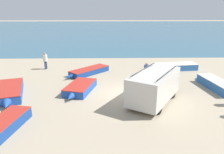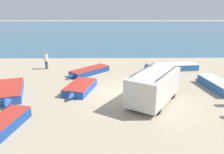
{
  "view_description": "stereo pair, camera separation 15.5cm",
  "coord_description": "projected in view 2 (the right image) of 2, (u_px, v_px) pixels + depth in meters",
  "views": [
    {
      "loc": [
        -1.21,
        -15.11,
        6.09
      ],
      "look_at": [
        -0.84,
        0.92,
        1.0
      ],
      "focal_mm": 35.0,
      "sensor_mm": 36.0,
      "label": 1
    },
    {
      "loc": [
        -1.06,
        -15.11,
        6.09
      ],
      "look_at": [
        -0.84,
        0.92,
        1.0
      ],
      "focal_mm": 35.0,
      "sensor_mm": 36.0,
      "label": 2
    }
  ],
  "objects": [
    {
      "name": "fishing_rowboat_0",
      "position": [
        89.0,
        71.0,
        20.99
      ],
      "size": [
        4.09,
        4.22,
        0.53
      ],
      "rotation": [
        0.0,
        0.0,
        3.95
      ],
      "color": "navy",
      "rests_on": "ground_plane"
    },
    {
      "name": "sea_water",
      "position": [
        112.0,
        29.0,
        65.81
      ],
      "size": [
        120.0,
        80.0,
        0.01
      ],
      "primitive_type": "cube",
      "color": "#33607A",
      "rests_on": "ground_plane"
    },
    {
      "name": "ground_plane",
      "position": [
        123.0,
        93.0,
        16.26
      ],
      "size": [
        200.0,
        200.0,
        0.0
      ],
      "primitive_type": "plane",
      "color": "tan"
    },
    {
      "name": "fishing_rowboat_1",
      "position": [
        175.0,
        67.0,
        22.39
      ],
      "size": [
        5.17,
        1.98,
        0.63
      ],
      "rotation": [
        0.0,
        0.0,
        3.26
      ],
      "color": "#2D66AD",
      "rests_on": "ground_plane"
    },
    {
      "name": "parked_van",
      "position": [
        154.0,
        86.0,
        14.45
      ],
      "size": [
        4.27,
        5.1,
        2.21
      ],
      "rotation": [
        0.0,
        0.0,
        1.0
      ],
      "color": "beige",
      "rests_on": "ground_plane"
    },
    {
      "name": "fishing_rowboat_3",
      "position": [
        216.0,
        84.0,
        17.25
      ],
      "size": [
        1.69,
        4.84,
        0.69
      ],
      "rotation": [
        0.0,
        0.0,
        1.69
      ],
      "color": "#2D66AD",
      "rests_on": "ground_plane"
    },
    {
      "name": "fishing_rowboat_2",
      "position": [
        2.0,
        126.0,
        11.21
      ],
      "size": [
        1.85,
        4.11,
        0.62
      ],
      "rotation": [
        0.0,
        0.0,
        4.53
      ],
      "color": "navy",
      "rests_on": "ground_plane"
    },
    {
      "name": "fisherman_1",
      "position": [
        46.0,
        59.0,
        22.49
      ],
      "size": [
        0.45,
        0.45,
        1.73
      ],
      "rotation": [
        0.0,
        0.0,
        5.83
      ],
      "color": "navy",
      "rests_on": "ground_plane"
    },
    {
      "name": "fishing_rowboat_5",
      "position": [
        10.0,
        91.0,
        15.77
      ],
      "size": [
        2.9,
        5.1,
        0.64
      ],
      "rotation": [
        0.0,
        0.0,
        5.03
      ],
      "color": "#234CA3",
      "rests_on": "ground_plane"
    },
    {
      "name": "fishing_rowboat_4",
      "position": [
        80.0,
        88.0,
        16.57
      ],
      "size": [
        2.41,
        4.02,
        0.57
      ],
      "rotation": [
        0.0,
        0.0,
        4.46
      ],
      "color": "#234CA3",
      "rests_on": "ground_plane"
    },
    {
      "name": "fisherman_3",
      "position": [
        147.0,
        70.0,
        18.65
      ],
      "size": [
        0.44,
        0.44,
        1.67
      ],
      "rotation": [
        0.0,
        0.0,
        4.77
      ],
      "color": "#38383D",
      "rests_on": "ground_plane"
    }
  ]
}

